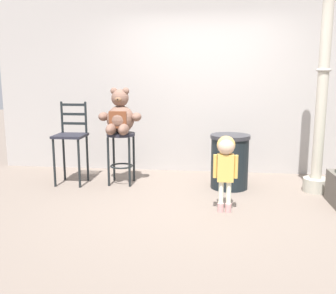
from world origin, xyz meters
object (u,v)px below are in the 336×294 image
teddy_bear (120,117)px  bar_chair_empty (71,139)px  lamppost (321,111)px  bar_stool_with_teddy (121,147)px  child_walking (226,157)px  trash_bin (230,161)px

teddy_bear → bar_chair_empty: 0.77m
lamppost → bar_chair_empty: (-3.33, 0.03, -0.43)m
bar_stool_with_teddy → bar_chair_empty: 0.71m
teddy_bear → child_walking: size_ratio=0.73×
bar_stool_with_teddy → bar_chair_empty: size_ratio=0.63×
lamppost → child_walking: bearing=-143.1°
teddy_bear → trash_bin: teddy_bear is taller
trash_bin → bar_stool_with_teddy: bearing=178.6°
child_walking → lamppost: lamppost is taller
bar_stool_with_teddy → bar_chair_empty: (-0.70, -0.06, 0.12)m
child_walking → bar_chair_empty: bar_chair_empty is taller
lamppost → bar_stool_with_teddy: bearing=178.0°
bar_stool_with_teddy → teddy_bear: size_ratio=1.16×
bar_stool_with_teddy → child_walking: (1.42, -1.00, 0.11)m
teddy_bear → bar_stool_with_teddy: bearing=90.0°
bar_chair_empty → teddy_bear: bearing=2.6°
teddy_bear → bar_chair_empty: (-0.70, -0.03, -0.31)m
trash_bin → bar_chair_empty: size_ratio=0.64×
bar_stool_with_teddy → trash_bin: size_ratio=0.99×
child_walking → trash_bin: size_ratio=1.18×
lamppost → bar_chair_empty: size_ratio=2.37×
child_walking → teddy_bear: bearing=-124.1°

